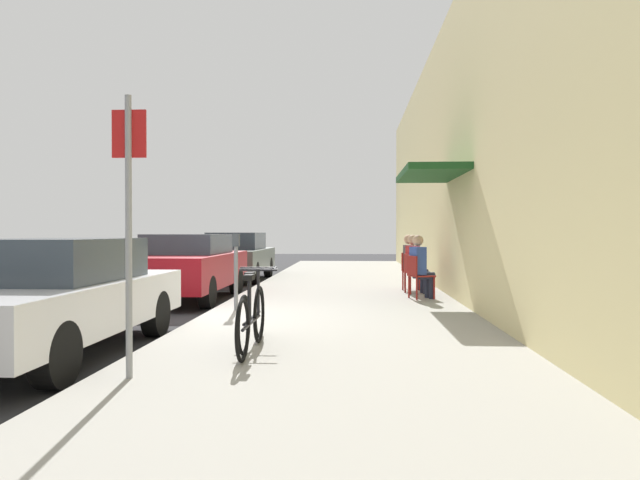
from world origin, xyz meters
TOP-DOWN VIEW (x-y plane):
  - ground_plane at (0.00, 0.00)m, footprint 60.00×60.00m
  - sidewalk_slab at (2.25, 2.00)m, footprint 4.50×32.00m
  - building_facade at (4.65, 2.00)m, footprint 1.40×32.00m
  - parked_car_0 at (-1.10, -2.46)m, footprint 1.80×4.40m
  - parked_car_1 at (-1.10, 3.14)m, footprint 1.80×4.40m
  - parked_car_2 at (-1.10, 8.35)m, footprint 1.80×4.40m
  - parking_meter at (0.45, 0.73)m, footprint 0.12×0.10m
  - street_sign at (0.40, -3.88)m, footprint 0.32×0.06m
  - bicycle_0 at (1.26, -2.30)m, footprint 0.46×1.71m
  - bicycle_1 at (1.32, -2.66)m, footprint 0.46×1.71m
  - cafe_chair_0 at (3.78, 2.65)m, footprint 0.56×0.56m
  - seated_patron_0 at (3.83, 2.67)m, footprint 0.51×0.46m
  - cafe_chair_1 at (3.77, 3.63)m, footprint 0.52×0.52m
  - seated_patron_1 at (3.83, 3.64)m, footprint 0.48×0.43m
  - cafe_chair_2 at (3.77, 4.55)m, footprint 0.52×0.52m
  - seated_patron_2 at (3.83, 4.54)m, footprint 0.48×0.43m

SIDE VIEW (x-z plane):
  - ground_plane at x=0.00m, z-range 0.00..0.00m
  - sidewalk_slab at x=2.25m, z-range 0.00..0.12m
  - bicycle_0 at x=1.26m, z-range 0.03..0.93m
  - bicycle_1 at x=1.32m, z-range 0.03..0.93m
  - cafe_chair_0 at x=3.78m, z-range 0.19..1.06m
  - cafe_chair_1 at x=3.77m, z-range 0.19..1.06m
  - cafe_chair_2 at x=3.77m, z-range 0.19..1.06m
  - parked_car_0 at x=-1.10m, z-range 0.02..1.41m
  - parked_car_1 at x=-1.10m, z-range 0.03..1.46m
  - parked_car_2 at x=-1.10m, z-range 0.02..1.48m
  - seated_patron_0 at x=3.83m, z-range 0.17..1.46m
  - seated_patron_1 at x=3.83m, z-range 0.17..1.46m
  - seated_patron_2 at x=3.83m, z-range 0.17..1.46m
  - parking_meter at x=0.45m, z-range 0.23..1.55m
  - street_sign at x=0.40m, z-range 0.34..2.94m
  - building_facade at x=4.65m, z-range 0.00..6.20m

